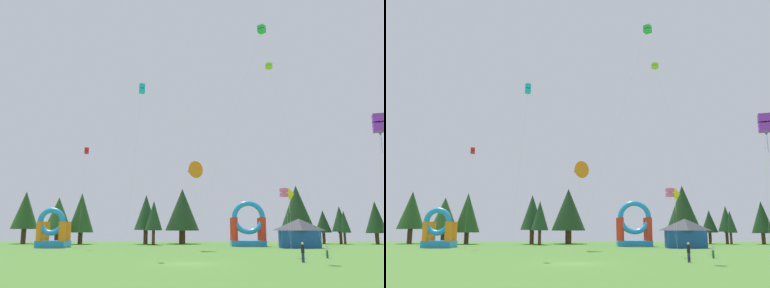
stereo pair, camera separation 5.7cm
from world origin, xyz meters
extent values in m
plane|color=#47752D|center=(0.00, 0.00, 0.00)|extent=(120.00, 120.00, 0.00)
cube|color=#8CD826|center=(10.83, 20.31, 25.34)|extent=(0.96, 0.96, 0.36)
cube|color=#8CD826|center=(10.83, 20.31, 25.77)|extent=(0.96, 0.96, 0.36)
cylinder|color=silver|center=(14.43, 22.00, 12.78)|extent=(7.20, 3.40, 25.56)
cube|color=#EA599E|center=(9.81, 8.45, 6.34)|extent=(0.82, 0.82, 0.41)
cube|color=#EA599E|center=(9.81, 8.45, 6.83)|extent=(0.82, 0.82, 0.41)
cylinder|color=silver|center=(9.99, 7.91, 3.29)|extent=(0.38, 1.09, 6.59)
cone|color=orange|center=(-0.21, 22.32, 10.86)|extent=(3.16, 3.10, 2.38)
cylinder|color=silver|center=(0.53, 22.82, 5.43)|extent=(1.49, 1.03, 10.86)
cube|color=#19B7CC|center=(-5.17, 6.34, 17.18)|extent=(0.69, 0.69, 0.46)
cube|color=#19B7CC|center=(-5.17, 6.34, 17.74)|extent=(0.69, 0.69, 0.46)
cylinder|color=silver|center=(-6.46, 9.72, 8.73)|extent=(2.60, 6.77, 17.47)
cube|color=red|center=(-16.05, 25.41, 14.08)|extent=(0.67, 0.67, 0.41)
cube|color=red|center=(-16.05, 25.41, 14.57)|extent=(0.67, 0.67, 0.41)
cylinder|color=silver|center=(-15.65, 22.90, 7.16)|extent=(0.80, 5.04, 14.33)
cube|color=green|center=(7.67, 5.94, 23.76)|extent=(0.96, 0.96, 0.36)
cube|color=green|center=(7.67, 5.94, 24.19)|extent=(0.96, 0.96, 0.36)
cylinder|color=silver|center=(3.66, 8.97, 11.99)|extent=(8.05, 6.08, 23.98)
pyramid|color=yellow|center=(12.22, 17.58, 7.07)|extent=(0.91, 1.13, 1.14)
cylinder|color=yellow|center=(12.29, 17.63, 5.94)|extent=(0.04, 0.04, 2.28)
cylinder|color=silver|center=(12.61, 19.14, 3.54)|extent=(0.65, 3.05, 7.09)
pyramid|color=blue|center=(18.14, 2.90, 12.27)|extent=(0.70, 1.21, 1.20)
cylinder|color=blue|center=(18.05, 2.87, 11.05)|extent=(0.04, 0.04, 2.42)
cube|color=purple|center=(11.92, -10.92, 8.91)|extent=(0.90, 0.90, 0.49)
cube|color=purple|center=(11.92, -10.92, 9.50)|extent=(0.90, 0.90, 0.49)
cylinder|color=silver|center=(12.49, -9.05, 4.60)|extent=(1.15, 3.75, 9.21)
cylinder|color=#33723F|center=(13.40, 6.71, 0.38)|extent=(0.15, 0.15, 0.76)
cylinder|color=#33723F|center=(13.53, 6.78, 0.38)|extent=(0.15, 0.15, 0.76)
cylinder|color=silver|center=(13.47, 6.75, 1.05)|extent=(0.36, 0.36, 0.60)
sphere|color=#D8AD84|center=(13.47, 6.75, 1.46)|extent=(0.20, 0.20, 0.20)
cylinder|color=navy|center=(9.93, 1.63, 0.41)|extent=(0.16, 0.16, 0.82)
cylinder|color=navy|center=(9.78, 1.55, 0.41)|extent=(0.16, 0.16, 0.82)
cylinder|color=black|center=(9.85, 1.59, 1.15)|extent=(0.39, 0.39, 0.65)
sphere|color=#D8AD84|center=(9.85, 1.59, 1.58)|extent=(0.22, 0.22, 0.22)
cube|color=#268CD8|center=(8.88, 35.08, 0.45)|extent=(5.67, 3.80, 0.91)
cylinder|color=red|center=(6.57, 33.71, 2.77)|extent=(1.06, 1.06, 3.72)
cylinder|color=red|center=(11.18, 33.71, 2.77)|extent=(1.06, 1.06, 3.72)
cylinder|color=red|center=(6.57, 36.45, 2.77)|extent=(1.06, 1.06, 3.72)
cylinder|color=red|center=(11.18, 36.45, 2.77)|extent=(1.06, 1.06, 3.72)
torus|color=#268CD8|center=(8.88, 33.71, 4.63)|extent=(5.46, 0.85, 5.46)
cube|color=#268CD8|center=(-21.68, 29.64, 0.51)|extent=(4.46, 3.76, 1.02)
cylinder|color=orange|center=(-23.38, 28.29, 2.46)|extent=(1.05, 1.05, 2.88)
cylinder|color=orange|center=(-19.98, 28.29, 2.46)|extent=(1.05, 1.05, 2.88)
cylinder|color=orange|center=(-23.38, 31.00, 2.46)|extent=(1.05, 1.05, 2.88)
cylinder|color=orange|center=(-19.98, 31.00, 2.46)|extent=(1.05, 1.05, 2.88)
torus|color=#268CD8|center=(-21.68, 28.29, 3.91)|extent=(4.25, 0.84, 4.25)
cube|color=#19478C|center=(15.84, 28.52, 1.29)|extent=(5.74, 3.01, 2.57)
pyramid|color=#3F3F47|center=(15.84, 28.52, 3.45)|extent=(5.74, 3.01, 1.75)
cylinder|color=#4C331E|center=(-32.89, 45.23, 1.38)|extent=(0.92, 0.92, 2.77)
cone|color=#234C1E|center=(-32.89, 45.23, 6.37)|extent=(5.09, 5.09, 7.20)
cylinder|color=#4C331E|center=(-24.80, 40.50, 1.12)|extent=(0.92, 0.92, 2.24)
cone|color=#234C1E|center=(-24.80, 40.50, 5.34)|extent=(5.13, 5.13, 6.21)
cylinder|color=#4C331E|center=(-21.34, 43.04, 1.07)|extent=(0.85, 0.85, 2.15)
cone|color=#234C1E|center=(-21.34, 43.04, 5.81)|extent=(4.70, 4.70, 7.32)
cylinder|color=#4C331E|center=(-9.21, 43.40, 1.30)|extent=(0.78, 0.78, 2.60)
cone|color=#1E4221|center=(-9.21, 43.40, 5.85)|extent=(4.34, 4.34, 6.49)
cylinder|color=#4C331E|center=(-7.38, 40.00, 1.27)|extent=(0.56, 0.56, 2.54)
cone|color=#1E4221|center=(-7.38, 40.00, 5.15)|extent=(3.13, 3.13, 5.23)
cylinder|color=#4C331E|center=(-2.46, 45.18, 1.24)|extent=(1.17, 1.17, 2.48)
cone|color=#193819|center=(-2.46, 45.18, 6.44)|extent=(6.48, 6.48, 7.93)
cylinder|color=#4C331E|center=(17.81, 41.80, 0.98)|extent=(0.71, 0.71, 1.96)
cone|color=#193819|center=(17.81, 41.80, 4.86)|extent=(3.95, 3.95, 5.79)
cylinder|color=#4C331E|center=(18.62, 41.63, 1.35)|extent=(1.08, 1.08, 2.70)
cone|color=#193819|center=(18.62, 41.63, 6.68)|extent=(6.01, 6.01, 7.95)
cylinder|color=#4C331E|center=(24.48, 45.78, 1.06)|extent=(0.56, 0.56, 2.12)
cone|color=#193819|center=(24.48, 45.78, 4.21)|extent=(3.10, 3.10, 4.19)
cylinder|color=#4C331E|center=(27.39, 44.92, 1.14)|extent=(0.54, 0.54, 2.28)
cone|color=#1E4221|center=(27.39, 44.92, 4.68)|extent=(2.98, 2.98, 4.81)
cylinder|color=#4C331E|center=(27.92, 44.25, 1.05)|extent=(0.43, 0.43, 2.09)
cone|color=#1E4221|center=(27.92, 44.25, 4.13)|extent=(2.41, 2.41, 4.07)
cylinder|color=#4C331E|center=(33.87, 44.20, 1.01)|extent=(0.70, 0.70, 2.02)
cone|color=#193819|center=(33.87, 44.20, 4.97)|extent=(3.91, 3.91, 5.90)
camera|label=1|loc=(0.96, -35.87, 2.89)|focal=39.08mm
camera|label=2|loc=(1.02, -35.87, 2.89)|focal=39.08mm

